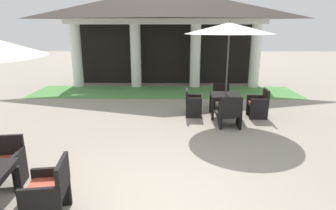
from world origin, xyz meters
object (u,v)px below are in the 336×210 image
(patio_chair_near_foreground_east, at_px, (49,192))
(patio_chair_mid_left_east, at_px, (259,104))
(patio_umbrella_mid_left, at_px, (229,29))
(patio_chair_mid_left_north, at_px, (221,97))
(patio_table_mid_left, at_px, (226,97))
(patio_chair_mid_left_south, at_px, (230,113))
(patio_chair_mid_left_west, at_px, (193,103))
(patio_chair_near_foreground_north, at_px, (3,164))

(patio_chair_near_foreground_east, height_order, patio_chair_mid_left_east, patio_chair_near_foreground_east)
(patio_umbrella_mid_left, relative_size, patio_chair_mid_left_north, 3.51)
(patio_table_mid_left, xyz_separation_m, patio_chair_mid_left_east, (1.02, -0.05, -0.20))
(patio_chair_near_foreground_east, relative_size, patio_chair_mid_left_east, 1.02)
(patio_chair_mid_left_north, bearing_deg, patio_chair_near_foreground_east, 62.80)
(patio_table_mid_left, height_order, patio_umbrella_mid_left, patio_umbrella_mid_left)
(patio_chair_near_foreground_east, distance_m, patio_chair_mid_left_north, 6.91)
(patio_chair_mid_left_south, relative_size, patio_chair_mid_left_east, 1.01)
(patio_umbrella_mid_left, distance_m, patio_chair_mid_left_west, 2.45)
(patio_chair_near_foreground_north, distance_m, patio_chair_mid_left_west, 5.47)
(patio_chair_near_foreground_north, height_order, patio_chair_mid_left_east, patio_chair_mid_left_east)
(patio_chair_mid_left_west, bearing_deg, patio_table_mid_left, 90.00)
(patio_chair_mid_left_north, distance_m, patio_chair_mid_left_east, 1.43)
(patio_chair_mid_left_south, distance_m, patio_chair_mid_left_west, 1.43)
(patio_chair_near_foreground_north, height_order, patio_chair_mid_left_south, patio_chair_mid_left_south)
(patio_chair_mid_left_north, height_order, patio_chair_mid_left_south, patio_chair_mid_left_south)
(patio_chair_mid_left_north, relative_size, patio_chair_mid_left_west, 0.98)
(patio_umbrella_mid_left, distance_m, patio_chair_mid_left_south, 2.45)
(patio_umbrella_mid_left, xyz_separation_m, patio_chair_mid_left_west, (-1.01, 0.05, -2.23))
(patio_table_mid_left, bearing_deg, patio_chair_mid_left_east, -2.67)
(patio_chair_mid_left_south, bearing_deg, patio_chair_mid_left_east, 45.02)
(patio_chair_near_foreground_north, xyz_separation_m, patio_chair_mid_left_north, (4.61, 5.11, -0.02))
(patio_chair_near_foreground_east, bearing_deg, patio_chair_near_foreground_north, 45.05)
(patio_chair_near_foreground_east, distance_m, patio_chair_mid_left_west, 5.56)
(patio_chair_mid_left_west, bearing_deg, patio_chair_mid_left_north, 135.05)
(patio_chair_near_foreground_east, xyz_separation_m, patio_chair_mid_left_south, (3.35, 3.96, -0.01))
(patio_chair_near_foreground_east, bearing_deg, patio_table_mid_left, -42.54)
(patio_chair_near_foreground_east, bearing_deg, patio_umbrella_mid_left, -42.54)
(patio_chair_near_foreground_north, xyz_separation_m, patio_table_mid_left, (4.57, 4.10, 0.21))
(patio_chair_mid_left_south, height_order, patio_chair_mid_left_west, patio_chair_mid_left_south)
(patio_chair_mid_left_south, xyz_separation_m, patio_chair_mid_left_west, (-0.96, 1.06, -0.01))
(patio_umbrella_mid_left, relative_size, patio_chair_mid_left_west, 3.43)
(patio_table_mid_left, relative_size, patio_chair_mid_left_west, 1.12)
(patio_chair_mid_left_east, bearing_deg, patio_chair_near_foreground_east, 140.87)
(patio_chair_mid_left_west, distance_m, patio_chair_mid_left_east, 2.03)
(patio_chair_mid_left_east, bearing_deg, patio_chair_mid_left_north, 45.10)
(patio_chair_near_foreground_north, relative_size, patio_chair_mid_left_east, 0.97)
(patio_chair_mid_left_east, bearing_deg, patio_chair_near_foreground_north, 128.68)
(patio_chair_mid_left_north, xyz_separation_m, patio_chair_mid_left_west, (-1.06, -0.96, 0.01))
(patio_chair_mid_left_east, bearing_deg, patio_chair_mid_left_west, 90.00)
(patio_chair_near_foreground_north, distance_m, patio_chair_mid_left_east, 6.90)
(patio_chair_mid_left_south, bearing_deg, patio_umbrella_mid_left, 90.00)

